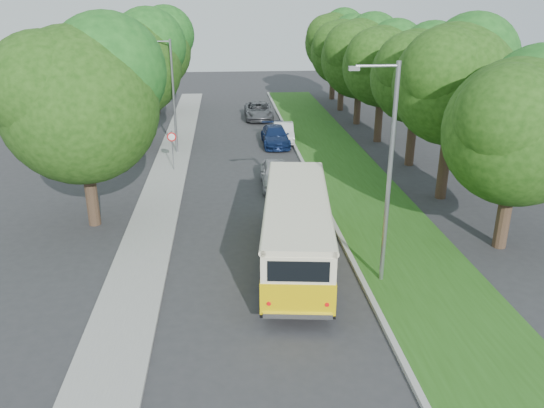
{
  "coord_description": "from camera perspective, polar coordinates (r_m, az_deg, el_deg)",
  "views": [
    {
      "loc": [
        -1.29,
        -19.43,
        9.82
      ],
      "look_at": [
        0.64,
        2.01,
        1.5
      ],
      "focal_mm": 35.0,
      "sensor_mm": 36.0,
      "label": 1
    }
  ],
  "objects": [
    {
      "name": "vintage_bus",
      "position": [
        20.72,
        2.66,
        -2.8
      ],
      "size": [
        3.62,
        9.81,
        2.85
      ],
      "primitive_type": null,
      "rotation": [
        0.0,
        0.0,
        -0.12
      ],
      "color": "yellow",
      "rests_on": "ground"
    },
    {
      "name": "car_silver",
      "position": [
        29.6,
        0.46,
        3.22
      ],
      "size": [
        1.79,
        4.24,
        1.43
      ],
      "primitive_type": "imported",
      "rotation": [
        0.0,
        0.0,
        -0.02
      ],
      "color": "#ACABB0",
      "rests_on": "ground"
    },
    {
      "name": "warning_sign",
      "position": [
        32.6,
        -10.69,
        6.36
      ],
      "size": [
        0.56,
        0.1,
        2.5
      ],
      "color": "gray",
      "rests_on": "ground"
    },
    {
      "name": "ground",
      "position": [
        21.81,
        -1.2,
        -5.63
      ],
      "size": [
        120.0,
        120.0,
        0.0
      ],
      "primitive_type": "plane",
      "color": "#2D2D30",
      "rests_on": "ground"
    },
    {
      "name": "grass_verge",
      "position": [
        27.29,
        10.61,
        -0.19
      ],
      "size": [
        4.5,
        70.0,
        0.13
      ],
      "primitive_type": "cube",
      "color": "#244F15",
      "rests_on": "ground"
    },
    {
      "name": "curb",
      "position": [
        26.76,
        5.75,
        -0.34
      ],
      "size": [
        0.2,
        70.0,
        0.15
      ],
      "primitive_type": "cube",
      "color": "gray",
      "rests_on": "ground"
    },
    {
      "name": "lamppost_near",
      "position": [
        18.62,
        12.3,
        3.61
      ],
      "size": [
        1.71,
        0.16,
        8.0
      ],
      "color": "gray",
      "rests_on": "ground"
    },
    {
      "name": "treeline",
      "position": [
        37.89,
        1.67,
        15.23
      ],
      "size": [
        24.27,
        41.91,
        9.46
      ],
      "color": "#332319",
      "rests_on": "ground"
    },
    {
      "name": "car_grey",
      "position": [
        47.13,
        -1.45,
        9.99
      ],
      "size": [
        2.39,
        5.15,
        1.43
      ],
      "primitive_type": "imported",
      "rotation": [
        0.0,
        0.0,
        -0.0
      ],
      "color": "#53555A",
      "rests_on": "ground"
    },
    {
      "name": "sidewalk",
      "position": [
        26.54,
        -12.37,
        -0.96
      ],
      "size": [
        2.2,
        70.0,
        0.12
      ],
      "primitive_type": "cube",
      "color": "gray",
      "rests_on": "ground"
    },
    {
      "name": "car_blue",
      "position": [
        38.37,
        0.35,
        7.33
      ],
      "size": [
        1.88,
        4.6,
        1.33
      ],
      "primitive_type": "imported",
      "rotation": [
        0.0,
        0.0,
        0.0
      ],
      "color": "#122350",
      "rests_on": "ground"
    },
    {
      "name": "car_white",
      "position": [
        39.45,
        1.26,
        7.71
      ],
      "size": [
        1.64,
        4.11,
        1.33
      ],
      "primitive_type": "imported",
      "rotation": [
        0.0,
        0.0,
        -0.06
      ],
      "color": "silver",
      "rests_on": "ground"
    },
    {
      "name": "lamppost_far",
      "position": [
        36.05,
        -10.72,
        11.67
      ],
      "size": [
        1.71,
        0.16,
        7.5
      ],
      "color": "gray",
      "rests_on": "ground"
    }
  ]
}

